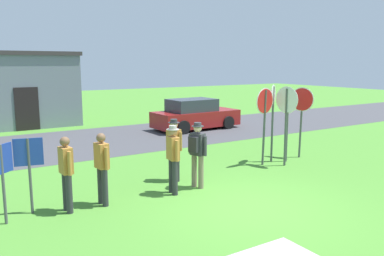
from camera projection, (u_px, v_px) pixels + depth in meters
name	position (u px, v px, depth m)	size (l,w,h in m)	color
ground_plane	(251.00, 208.00, 8.88)	(80.00, 80.00, 0.00)	#47842D
street_asphalt	(106.00, 140.00, 16.76)	(60.00, 6.40, 0.01)	#424247
building_background	(17.00, 88.00, 20.98)	(5.61, 5.40, 3.83)	slate
parked_car_on_street	(195.00, 115.00, 19.39)	(4.36, 2.13, 1.51)	maroon
stop_sign_leaning_left	(287.00, 117.00, 12.83)	(0.60, 0.24, 2.24)	#474C4C
stop_sign_rear_left	(273.00, 111.00, 12.81)	(0.52, 0.36, 2.56)	#474C4C
stop_sign_low_front	(286.00, 111.00, 12.26)	(0.16, 0.81, 2.53)	#474C4C
stop_sign_tallest	(265.00, 112.00, 12.34)	(0.82, 0.18, 2.48)	#474C4C
stop_sign_rear_right	(302.00, 109.00, 13.40)	(0.31, 0.79, 2.44)	#474C4C
person_in_blue	(102.00, 165.00, 8.92)	(0.26, 0.57, 1.69)	#2D2D33
person_near_signs	(173.00, 156.00, 9.69)	(0.31, 0.57, 1.74)	#2D2D33
person_in_teal	(66.00, 170.00, 8.49)	(0.25, 0.57, 1.69)	#2D2D33
person_on_left	(197.00, 150.00, 10.16)	(0.44, 0.54, 1.74)	#7A6B56
person_with_sunhat	(174.00, 146.00, 10.78)	(0.32, 0.55, 1.74)	#2D2D33
info_panel_leftmost	(29.00, 162.00, 8.38)	(0.59, 0.15, 1.67)	#4C4C51
info_panel_middle	(2.00, 170.00, 7.81)	(0.46, 0.42, 1.66)	#4C4C51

